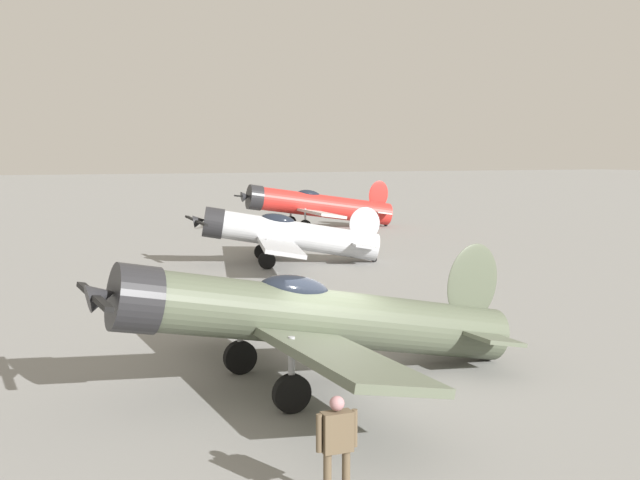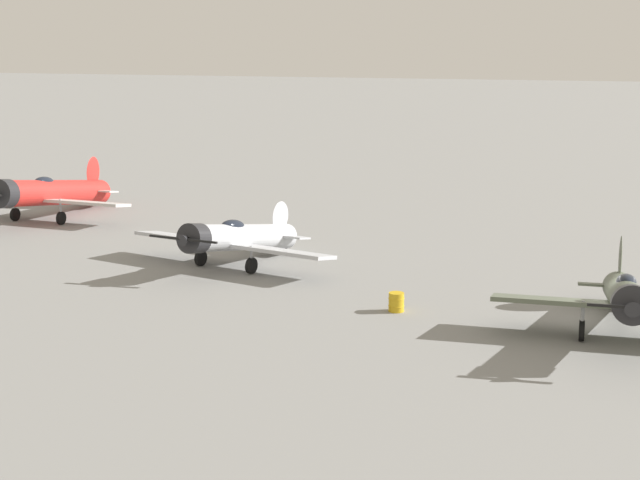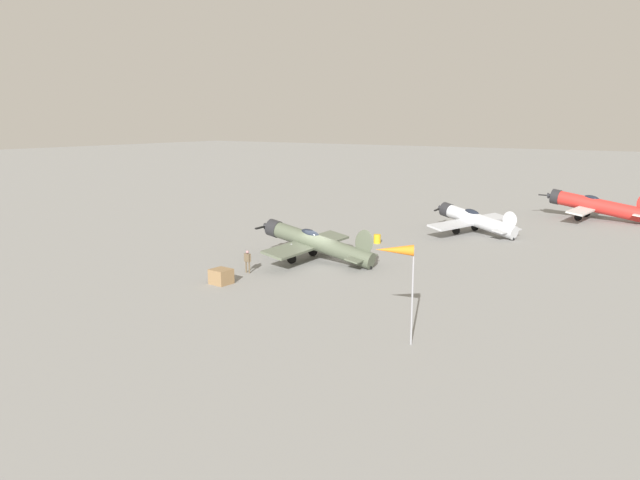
{
  "view_description": "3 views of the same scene",
  "coord_description": "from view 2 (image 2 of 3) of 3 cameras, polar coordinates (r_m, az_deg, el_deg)",
  "views": [
    {
      "loc": [
        -15.67,
        7.22,
        5.21
      ],
      "look_at": [
        14.11,
        -5.93,
        1.6
      ],
      "focal_mm": 43.17,
      "sensor_mm": 36.0,
      "label": 1
    },
    {
      "loc": [
        1.23,
        38.7,
        11.62
      ],
      "look_at": [
        14.11,
        -5.93,
        1.6
      ],
      "focal_mm": 54.72,
      "sensor_mm": 36.0,
      "label": 2
    },
    {
      "loc": [
        -38.61,
        -25.79,
        11.15
      ],
      "look_at": [
        0.0,
        0.0,
        1.8
      ],
      "focal_mm": 33.73,
      "sensor_mm": 36.0,
      "label": 3
    }
  ],
  "objects": [
    {
      "name": "ground_plane",
      "position": [
        40.42,
        17.21,
        -5.1
      ],
      "size": [
        400.0,
        400.0,
        0.0
      ],
      "primitive_type": "plane",
      "color": "gray"
    },
    {
      "name": "airplane_foreground",
      "position": [
        39.52,
        17.38,
        -3.15
      ],
      "size": [
        10.08,
        10.28,
        3.14
      ],
      "rotation": [
        0.0,
        0.0,
        7.88
      ],
      "color": "#4C5442",
      "rests_on": "ground_plane"
    },
    {
      "name": "fuel_drum",
      "position": [
        41.25,
        4.48,
        -3.64
      ],
      "size": [
        0.68,
        0.68,
        0.81
      ],
      "color": "gold",
      "rests_on": "ground_plane"
    },
    {
      "name": "airplane_far_line",
      "position": [
        63.32,
        -15.52,
        2.66
      ],
      "size": [
        11.63,
        11.97,
        3.45
      ],
      "rotation": [
        0.0,
        0.0,
        7.77
      ],
      "color": "red",
      "rests_on": "ground_plane"
    },
    {
      "name": "airplane_mid_apron",
      "position": [
        48.97,
        -4.88,
        0.12
      ],
      "size": [
        11.3,
        8.87,
        2.81
      ],
      "rotation": [
        0.0,
        0.0,
        7.58
      ],
      "color": "#B7BABF",
      "rests_on": "ground_plane"
    }
  ]
}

